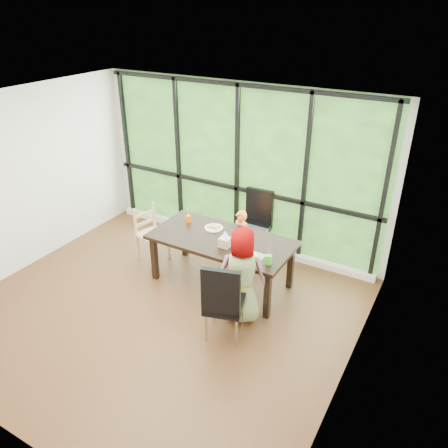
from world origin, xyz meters
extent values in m
plane|color=black|center=(0.00, 0.00, 0.00)|extent=(5.00, 5.00, 0.00)
plane|color=silver|center=(0.00, 2.25, 1.35)|extent=(5.00, 0.00, 5.00)
cube|color=#244B1B|center=(0.00, 2.23, 1.35)|extent=(4.80, 0.02, 2.65)
cube|color=silver|center=(0.00, 2.15, 0.05)|extent=(4.80, 0.12, 0.10)
cube|color=black|center=(0.41, 0.99, 0.38)|extent=(2.10, 1.12, 0.75)
cube|color=black|center=(0.45, 1.97, 0.54)|extent=(0.48, 0.48, 1.08)
cube|color=black|center=(1.01, 0.03, 0.54)|extent=(0.57, 0.57, 1.08)
cube|color=tan|center=(-0.88, 1.02, 0.45)|extent=(0.49, 0.51, 0.90)
imported|color=orange|center=(0.41, 1.59, 0.46)|extent=(0.38, 0.30, 0.92)
imported|color=slate|center=(1.01, 0.44, 0.66)|extent=(0.75, 0.61, 1.32)
cube|color=tan|center=(0.95, 0.75, 0.75)|extent=(0.41, 0.30, 0.01)
cylinder|color=white|center=(0.16, 1.20, 0.76)|extent=(0.27, 0.27, 0.02)
cylinder|color=white|center=(0.95, 0.76, 0.76)|extent=(0.23, 0.23, 0.01)
cylinder|color=#FF5C01|center=(-0.29, 1.19, 0.80)|extent=(0.07, 0.07, 0.11)
cylinder|color=green|center=(1.27, 0.70, 0.82)|extent=(0.08, 0.08, 0.13)
cube|color=tan|center=(0.56, 0.82, 0.81)|extent=(0.15, 0.15, 0.13)
cylinder|color=white|center=(-0.29, 1.19, 0.90)|extent=(0.01, 0.04, 0.20)
cylinder|color=pink|center=(1.27, 0.70, 0.92)|extent=(0.01, 0.04, 0.20)
cone|color=white|center=(0.56, 0.82, 0.93)|extent=(0.12, 0.12, 0.11)
camera|label=1|loc=(3.15, -3.72, 3.79)|focal=35.32mm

